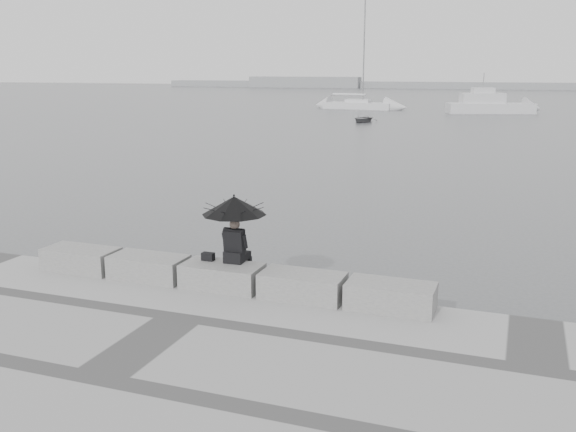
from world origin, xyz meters
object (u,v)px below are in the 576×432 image
at_px(seated_person, 234,212).
at_px(sailboat_left, 358,105).
at_px(dinghy, 363,119).
at_px(motor_cruiser, 490,105).

distance_m(seated_person, sailboat_left, 67.87).
xyz_separation_m(seated_person, dinghy, (-8.79, 47.12, -1.76)).
distance_m(seated_person, motor_cruiser, 64.03).
xyz_separation_m(sailboat_left, dinghy, (5.23, -19.27, -0.24)).
distance_m(sailboat_left, dinghy, 19.97).
xyz_separation_m(seated_person, motor_cruiser, (1.57, 64.00, -1.14)).
height_order(seated_person, motor_cruiser, motor_cruiser).
distance_m(seated_person, dinghy, 47.96).
height_order(seated_person, sailboat_left, sailboat_left).
bearing_deg(dinghy, motor_cruiser, 64.53).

